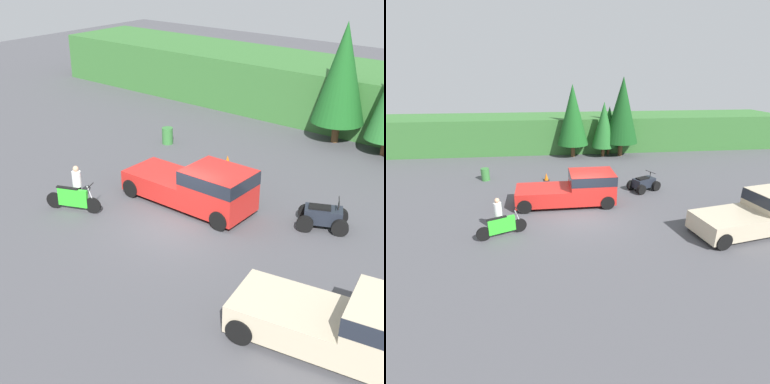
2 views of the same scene
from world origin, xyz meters
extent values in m
plane|color=#4C4C51|center=(0.00, 0.00, 0.00)|extent=(80.00, 80.00, 0.00)
cube|color=#387033|center=(0.00, 16.00, 1.61)|extent=(44.00, 6.00, 3.23)
cylinder|color=brown|center=(0.60, 12.35, 0.57)|extent=(0.38, 0.38, 1.14)
cone|color=#19561E|center=(0.60, 12.35, 3.73)|extent=(2.78, 2.78, 5.18)
cylinder|color=brown|center=(3.35, 12.14, 0.44)|extent=(0.29, 0.29, 0.87)
cone|color=#236628|center=(3.35, 12.14, 2.86)|extent=(2.14, 2.14, 3.98)
cylinder|color=brown|center=(3.99, 12.88, 0.40)|extent=(0.26, 0.26, 0.79)
cone|color=#19561E|center=(3.99, 12.88, 2.59)|extent=(1.93, 1.93, 3.60)
cylinder|color=brown|center=(4.98, 12.23, 0.62)|extent=(0.42, 0.42, 1.25)
cone|color=#144719|center=(4.98, 12.23, 4.08)|extent=(3.05, 3.05, 5.68)
cube|color=red|center=(0.67, 1.68, 1.06)|extent=(2.54, 2.07, 1.69)
cube|color=#1E232D|center=(0.67, 1.68, 1.62)|extent=(2.56, 2.09, 0.54)
cube|color=red|center=(-2.13, 1.66, 0.64)|extent=(3.11, 2.08, 0.86)
cylinder|color=black|center=(1.42, 2.63, 0.39)|extent=(0.79, 0.29, 0.78)
cylinder|color=black|center=(1.43, 0.74, 0.39)|extent=(0.79, 0.29, 0.78)
cylinder|color=black|center=(-3.18, 2.59, 0.39)|extent=(0.79, 0.29, 0.78)
cylinder|color=black|center=(-3.16, 0.70, 0.39)|extent=(0.79, 0.29, 0.78)
cube|color=beige|center=(6.42, -2.80, 0.64)|extent=(3.42, 2.57, 0.86)
cylinder|color=black|center=(9.77, -1.23, 0.39)|extent=(0.82, 0.42, 0.78)
cylinder|color=black|center=(5.23, -2.06, 0.39)|extent=(0.82, 0.42, 0.78)
cylinder|color=black|center=(5.56, -3.91, 0.39)|extent=(0.82, 0.42, 0.78)
cylinder|color=black|center=(-3.29, -1.36, 0.34)|extent=(0.66, 0.36, 0.67)
cylinder|color=black|center=(-4.86, -2.03, 0.34)|extent=(0.66, 0.36, 0.67)
cube|color=green|center=(-4.07, -1.69, 0.57)|extent=(1.23, 0.64, 0.74)
cylinder|color=#B7B7BC|center=(-3.34, -1.38, 0.77)|extent=(0.31, 0.17, 0.83)
cylinder|color=black|center=(-3.34, -1.38, 1.19)|extent=(0.27, 0.57, 0.04)
cube|color=black|center=(-4.27, -1.77, 0.97)|extent=(0.91, 0.49, 0.06)
cylinder|color=black|center=(4.75, 4.07, 0.31)|extent=(0.66, 0.47, 0.63)
cylinder|color=black|center=(5.16, 3.19, 0.31)|extent=(0.66, 0.47, 0.63)
cylinder|color=black|center=(3.59, 3.53, 0.31)|extent=(0.66, 0.47, 0.63)
cylinder|color=black|center=(4.00, 2.64, 0.31)|extent=(0.66, 0.47, 0.63)
cube|color=#1E232D|center=(4.38, 3.36, 0.52)|extent=(1.59, 1.28, 0.57)
cylinder|color=black|center=(4.84, 3.58, 0.98)|extent=(0.07, 0.07, 0.35)
cylinder|color=black|center=(4.84, 3.58, 1.16)|extent=(0.43, 0.85, 0.04)
cube|color=black|center=(4.24, 3.29, 0.85)|extent=(0.92, 0.74, 0.08)
cylinder|color=black|center=(-4.29, -1.18, 0.44)|extent=(0.23, 0.23, 0.87)
cylinder|color=black|center=(-4.22, -1.37, 0.44)|extent=(0.23, 0.23, 0.87)
cylinder|color=white|center=(-4.25, -1.28, 1.20)|extent=(0.47, 0.47, 0.66)
sphere|color=tan|center=(-4.25, -1.28, 1.65)|extent=(0.30, 0.30, 0.24)
cube|color=black|center=(-1.93, 5.97, 0.01)|extent=(0.42, 0.42, 0.03)
cone|color=orange|center=(-1.93, 5.97, 0.28)|extent=(0.32, 0.32, 0.55)
cylinder|color=#387A38|center=(-6.24, 6.49, 0.44)|extent=(0.58, 0.58, 0.88)
camera|label=1|loc=(11.74, -13.60, 10.05)|focal=50.00mm
camera|label=2|loc=(-1.91, -14.36, 7.15)|focal=28.00mm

